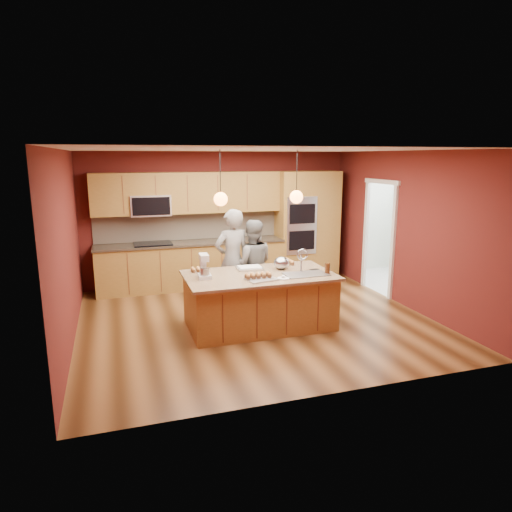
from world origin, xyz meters
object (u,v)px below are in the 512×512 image
object	(u,v)px
island	(260,300)
person_right	(252,264)
mixing_bowl	(281,263)
person_left	(232,260)
stand_mixer	(204,268)

from	to	relation	value
island	person_right	distance (m)	0.97
person_right	mixing_bowl	size ratio (longest dim) A/B	6.23
person_left	stand_mixer	xyz separation A→B (m)	(-0.65, -0.84, 0.12)
island	person_left	size ratio (longest dim) A/B	1.30
person_left	stand_mixer	world-z (taller)	person_left
island	person_left	xyz separation A→B (m)	(-0.21, 0.89, 0.44)
mixing_bowl	stand_mixer	bearing A→B (deg)	-173.16
person_left	island	bearing A→B (deg)	92.83
island	person_left	distance (m)	1.02
person_left	person_right	bearing A→B (deg)	169.66
person_right	mixing_bowl	bearing A→B (deg)	124.71
person_right	stand_mixer	distance (m)	1.33
person_left	person_right	size ratio (longest dim) A/B	1.13
island	mixing_bowl	xyz separation A→B (m)	(0.42, 0.20, 0.51)
island	mixing_bowl	world-z (taller)	island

